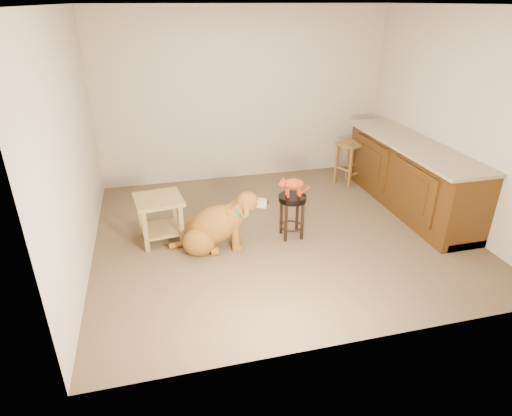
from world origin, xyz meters
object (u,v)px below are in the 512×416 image
object	(u,v)px
golden_retriever	(215,226)
padded_stool	(292,208)
wood_stool	(350,163)
tabby_kitten	(292,184)
side_table	(160,213)

from	to	relation	value
golden_retriever	padded_stool	bearing A→B (deg)	11.04
wood_stool	tabby_kitten	distance (m)	2.05
tabby_kitten	golden_retriever	bearing A→B (deg)	-175.82
wood_stool	side_table	xyz separation A→B (m)	(-2.98, -1.12, 0.03)
wood_stool	golden_retriever	world-z (taller)	golden_retriever
golden_retriever	tabby_kitten	distance (m)	1.03
golden_retriever	side_table	bearing A→B (deg)	159.48
padded_stool	side_table	xyz separation A→B (m)	(-1.55, 0.30, -0.02)
wood_stool	side_table	size ratio (longest dim) A/B	1.09
padded_stool	wood_stool	size ratio (longest dim) A/B	0.83
golden_retriever	tabby_kitten	xyz separation A→B (m)	(0.94, 0.04, 0.41)
wood_stool	padded_stool	bearing A→B (deg)	-135.09
padded_stool	tabby_kitten	size ratio (longest dim) A/B	1.26
wood_stool	golden_retriever	distance (m)	2.79
padded_stool	side_table	bearing A→B (deg)	169.24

